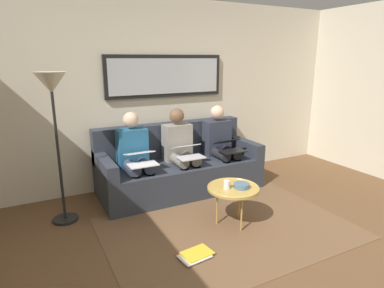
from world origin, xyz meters
The scene contains 16 objects.
ground_plane centered at (0.00, 0.00, -0.05)m, with size 6.00×5.20×0.10m, color brown.
wall_rear centered at (0.00, -2.60, 1.30)m, with size 6.00×0.12×2.60m, color beige.
area_rug centered at (0.00, -0.85, 0.00)m, with size 2.60×1.80×0.01m, color brown.
couch centered at (0.00, -2.12, 0.31)m, with size 2.20×0.90×0.90m.
framed_mirror centered at (0.00, -2.51, 1.55)m, with size 1.74×0.05×0.58m.
coffee_table centered at (-0.09, -0.90, 0.43)m, with size 0.56×0.56×0.45m.
cup centered at (-0.01, -0.90, 0.49)m, with size 0.07×0.07×0.09m, color silver.
bowl centered at (-0.16, -0.85, 0.47)m, with size 0.17×0.17×0.05m, color slate.
person_left centered at (-0.64, -2.05, 0.61)m, with size 0.38×0.58×1.14m.
laptop_black centered at (-0.64, -1.81, 0.62)m, with size 0.35×0.36×0.16m.
person_middle centered at (0.00, -2.05, 0.61)m, with size 0.38×0.58×1.14m.
laptop_silver centered at (0.00, -1.81, 0.63)m, with size 0.34×0.37×0.16m.
person_right centered at (0.64, -2.05, 0.61)m, with size 0.38×0.58×1.14m.
laptop_white centered at (0.64, -1.80, 0.63)m, with size 0.35×0.35×0.15m.
magazine_stack centered at (0.57, -0.54, 0.02)m, with size 0.34×0.25×0.03m.
standing_lamp centered at (1.55, -1.85, 1.37)m, with size 0.32×0.32×1.66m.
Camera 1 is at (1.81, 1.82, 1.79)m, focal length 30.55 mm.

